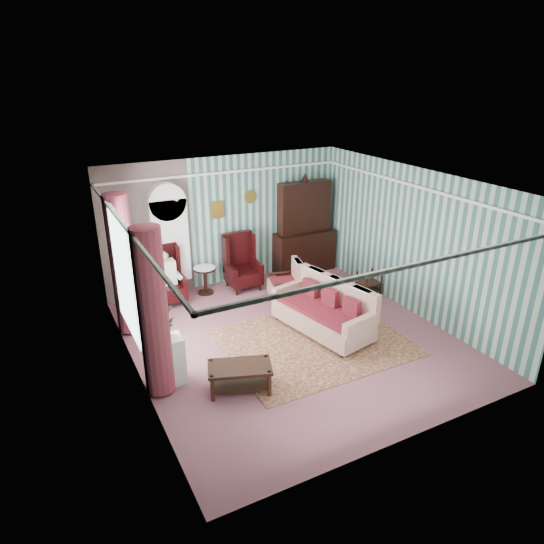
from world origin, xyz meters
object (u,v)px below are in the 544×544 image
round_side_table (205,280)px  dresser_hutch (305,225)px  plant_stand (166,362)px  coffee_table (240,378)px  sofa (323,305)px  bookcase (170,247)px  seated_woman (166,278)px  wingback_left (166,277)px  wingback_right (243,262)px  floral_armchair (285,279)px  nest_table (369,283)px

round_side_table → dresser_hutch: bearing=2.6°
round_side_table → plant_stand: plant_stand is taller
coffee_table → sofa: bearing=24.4°
dresser_hutch → bookcase: bearing=177.9°
bookcase → round_side_table: size_ratio=3.73×
round_side_table → coffee_table: bearing=-101.9°
sofa → coffee_table: bearing=102.8°
seated_woman → plant_stand: 2.87m
wingback_left → wingback_right: 1.75m
wingback_left → floral_armchair: 2.49m
sofa → dresser_hutch: bearing=-35.8°
bookcase → seated_woman: bookcase is taller
bookcase → floral_armchair: bookcase is taller
bookcase → dresser_hutch: bearing=-2.1°
bookcase → dresser_hutch: (3.25, -0.12, 0.06)m
wingback_left → dresser_hutch: bearing=4.4°
sofa → floral_armchair: 1.53m
nest_table → plant_stand: 5.02m
seated_woman → floral_armchair: seated_woman is taller
plant_stand → floral_armchair: 3.59m
seated_woman → coffee_table: size_ratio=1.22×
bookcase → dresser_hutch: size_ratio=0.95×
wingback_left → sofa: size_ratio=0.63×
wingback_right → plant_stand: size_ratio=1.56×
bookcase → round_side_table: bookcase is taller
wingback_left → seated_woman: 0.04m
plant_stand → seated_woman: bearing=73.8°
plant_stand → sofa: 3.08m
dresser_hutch → wingback_right: (-1.75, -0.27, -0.55)m
floral_armchair → coffee_table: (-2.15, -2.49, -0.26)m
wingback_left → sofa: wingback_left is taller
seated_woman → floral_armchair: 2.49m
wingback_right → seated_woman: wingback_right is taller
floral_armchair → sofa: bearing=-166.2°
plant_stand → coffee_table: bearing=-36.1°
floral_armchair → bookcase: bearing=72.0°
wingback_left → plant_stand: bearing=-106.2°
dresser_hutch → wingback_left: bearing=-175.6°
wingback_left → seated_woman: size_ratio=1.06×
wingback_left → bookcase: bearing=57.3°
round_side_table → floral_armchair: 1.79m
dresser_hutch → floral_armchair: bearing=-134.5°
wingback_left → seated_woman: (0.00, 0.00, -0.04)m
sofa → coffee_table: 2.35m
wingback_left → nest_table: (4.07, -1.55, -0.35)m
round_side_table → floral_armchair: floral_armchair is taller
floral_armchair → round_side_table: bearing=67.0°
dresser_hutch → coffee_table: size_ratio=2.44×
wingback_right → round_side_table: 0.92m
dresser_hutch → wingback_left: dresser_hutch is taller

